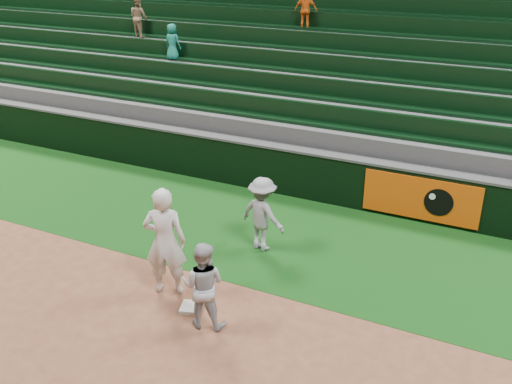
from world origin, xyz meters
TOP-DOWN VIEW (x-y plane):
  - ground at (0.00, 0.00)m, footprint 70.00×70.00m
  - foul_grass at (0.00, 3.00)m, footprint 36.00×4.20m
  - first_base at (0.12, -0.15)m, footprint 0.45×0.45m
  - first_baseman at (-0.58, 0.16)m, footprint 0.89×0.75m
  - baserunner at (0.53, -0.39)m, footprint 0.87×0.74m
  - base_coach at (0.30, 2.35)m, footprint 1.14×0.81m
  - field_wall at (0.03, 5.20)m, footprint 36.00×0.45m
  - stadium_seating at (0.00, 8.97)m, footprint 36.00×5.95m

SIDE VIEW (x-z plane):
  - ground at x=0.00m, z-range 0.00..0.00m
  - foul_grass at x=0.00m, z-range 0.00..0.01m
  - first_base at x=0.12m, z-range 0.00..0.08m
  - field_wall at x=0.03m, z-range 0.01..1.26m
  - baserunner at x=0.53m, z-range 0.00..1.55m
  - base_coach at x=0.30m, z-range 0.01..1.60m
  - first_baseman at x=-0.58m, z-range 0.00..2.08m
  - stadium_seating at x=0.00m, z-range -1.09..4.49m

